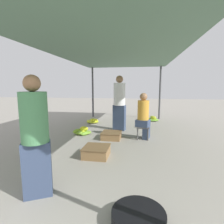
% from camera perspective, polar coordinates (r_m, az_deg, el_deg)
% --- Properties ---
extents(canopy_post_back_left, '(0.08, 0.08, 2.29)m').
position_cam_1_polar(canopy_post_back_left, '(8.18, -6.30, 6.32)').
color(canopy_post_back_left, '#4C4C51').
rests_on(canopy_post_back_left, ground).
extents(canopy_post_back_right, '(0.08, 0.08, 2.29)m').
position_cam_1_polar(canopy_post_back_right, '(7.92, 15.39, 6.01)').
color(canopy_post_back_right, '#4C4C51').
rests_on(canopy_post_back_right, ground).
extents(canopy_tarp, '(3.42, 6.95, 0.04)m').
position_cam_1_polar(canopy_tarp, '(4.73, 0.84, 19.08)').
color(canopy_tarp, '#567A60').
rests_on(canopy_tarp, canopy_post_front_left).
extents(vendor_foreground, '(0.45, 0.45, 1.57)m').
position_cam_1_polar(vendor_foreground, '(2.41, -23.78, -7.03)').
color(vendor_foreground, '#384766').
rests_on(vendor_foreground, ground).
extents(stool, '(0.34, 0.34, 0.35)m').
position_cam_1_polar(stool, '(4.85, 10.00, -5.32)').
color(stool, '#4C4C4C').
rests_on(stool, ground).
extents(vendor_seated, '(0.42, 0.42, 1.25)m').
position_cam_1_polar(vendor_seated, '(4.79, 10.30, -1.19)').
color(vendor_seated, '#384766').
rests_on(vendor_seated, ground).
extents(basin_black, '(0.57, 0.57, 0.14)m').
position_cam_1_polar(basin_black, '(2.14, 8.63, -31.05)').
color(basin_black, black).
rests_on(basin_black, ground).
extents(banana_pile_left_0, '(0.56, 0.53, 0.24)m').
position_cam_1_polar(banana_pile_left_0, '(5.37, -9.74, -6.35)').
color(banana_pile_left_0, '#78B437').
rests_on(banana_pile_left_0, ground).
extents(banana_pile_left_1, '(0.52, 0.45, 0.18)m').
position_cam_1_polar(banana_pile_left_1, '(6.96, -6.25, -2.97)').
color(banana_pile_left_1, yellow).
rests_on(banana_pile_left_1, ground).
extents(banana_pile_right_0, '(0.45, 0.39, 0.20)m').
position_cam_1_polar(banana_pile_right_0, '(6.29, 10.49, -4.08)').
color(banana_pile_right_0, '#CBD528').
rests_on(banana_pile_right_0, ground).
extents(banana_pile_right_1, '(0.58, 0.44, 0.21)m').
position_cam_1_polar(banana_pile_right_1, '(7.48, 13.03, -2.25)').
color(banana_pile_right_1, '#8FBE32').
rests_on(banana_pile_right_1, ground).
extents(crate_near, '(0.52, 0.52, 0.21)m').
position_cam_1_polar(crate_near, '(3.67, -5.11, -12.72)').
color(crate_near, olive).
rests_on(crate_near, ground).
extents(crate_mid, '(0.53, 0.53, 0.19)m').
position_cam_1_polar(crate_mid, '(4.84, -0.18, -7.61)').
color(crate_mid, olive).
rests_on(crate_mid, ground).
extents(shopper_walking_mid, '(0.44, 0.44, 1.77)m').
position_cam_1_polar(shopper_walking_mid, '(5.67, 2.43, 3.21)').
color(shopper_walking_mid, '#384766').
rests_on(shopper_walking_mid, ground).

